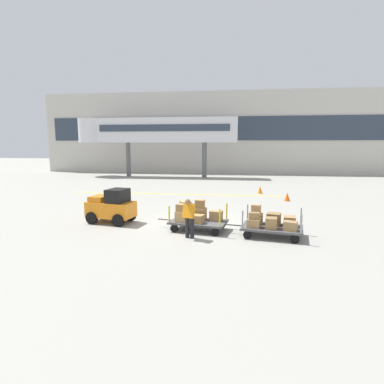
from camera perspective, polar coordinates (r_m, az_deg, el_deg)
The scene contains 10 objects.
ground_plane at distance 14.52m, azimuth 0.74°, elevation -5.69°, with size 120.00×120.00×0.00m, color #9E9B91.
apron_lead_line at distance 22.88m, azimuth -2.88°, elevation -0.38°, with size 15.22×0.20×0.01m, color yellow.
terminal_building at distance 40.00m, azimuth 5.39°, elevation 10.52°, with size 44.86×2.51×9.82m.
jet_bridge at distance 35.21m, azimuth -7.56°, elevation 10.85°, with size 17.48×3.00×6.33m.
baggage_tug at distance 14.98m, azimuth -14.25°, elevation -2.55°, with size 2.26×1.55×1.58m.
baggage_cart_lead at distance 13.37m, azimuth 0.66°, elevation -4.37°, with size 3.08×1.79×1.25m.
baggage_cart_middle at distance 12.82m, azimuth 13.93°, elevation -5.41°, with size 3.08×1.79×1.17m.
baggage_handler at distance 12.09m, azimuth -0.54°, elevation -4.40°, with size 0.49×0.50×1.56m.
safety_cone_near at distance 23.73m, azimuth 12.13°, elevation 0.42°, with size 0.36×0.36×0.55m, color orange.
safety_cone_far at distance 21.00m, azimuth 16.74°, elevation -0.81°, with size 0.36×0.36×0.55m, color #EA590F.
Camera 1 is at (1.72, -13.96, 3.60)m, focal length 29.67 mm.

